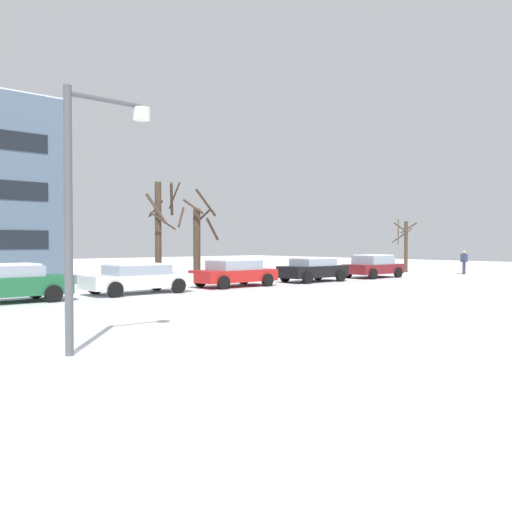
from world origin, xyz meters
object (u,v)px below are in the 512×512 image
Objects in this scene: parked_car_red at (234,273)px; pedestrian_crossing at (464,261)px; parked_car_white at (137,278)px; parked_car_maroon at (373,266)px; parked_car_green at (2,283)px; parked_car_black at (313,269)px; street_lamp at (86,190)px.

pedestrian_crossing is (18.84, -2.11, 0.24)m from parked_car_red.
parked_car_maroon is (16.44, -0.11, 0.06)m from parked_car_white.
parked_car_red is at bearing 1.02° from parked_car_green.
parked_car_black is 2.52× the size of pedestrian_crossing.
parked_car_black is at bearing 30.47° from street_lamp.
parked_car_red is at bearing 177.41° from parked_car_black.
parked_car_maroon is (23.48, 10.57, -2.50)m from street_lamp.
parked_car_black is at bearing 179.80° from parked_car_maroon.
street_lamp is 1.26× the size of parked_car_black.
street_lamp is 32.63m from pedestrian_crossing.
parked_car_green is 21.93m from parked_car_maroon.
parked_car_white is 2.80× the size of pedestrian_crossing.
pedestrian_crossing reaches higher than parked_car_white.
street_lamp reaches higher than parked_car_black.
parked_car_maroon is at bearing -0.38° from parked_car_white.
parked_car_red is 18.96m from pedestrian_crossing.
parked_car_white is at bearing 179.62° from parked_car_maroon.
parked_car_red reaches higher than parked_car_white.
pedestrian_crossing is at bearing -6.38° from parked_car_red.
street_lamp is at bearing -98.28° from parked_car_green.
parked_car_red is (12.51, 10.84, -2.53)m from street_lamp.
parked_car_black reaches higher than parked_car_white.
parked_car_white is at bearing 179.53° from parked_car_black.
parked_car_white is 1.16× the size of parked_car_maroon.
pedestrian_crossing is (31.36, 8.73, -2.28)m from street_lamp.
pedestrian_crossing is (7.88, -1.84, 0.22)m from parked_car_maroon.
parked_car_maroon is at bearing -1.40° from parked_car_red.
street_lamp is 3.19× the size of pedestrian_crossing.
parked_car_green is at bearing -179.62° from parked_car_white.
pedestrian_crossing is at bearing 15.56° from street_lamp.
parked_car_green is 5.48m from parked_car_white.
pedestrian_crossing reaches higher than parked_car_red.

